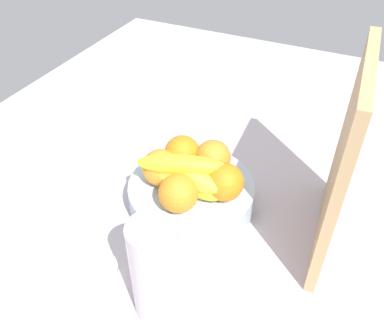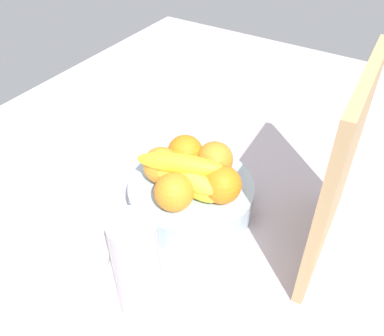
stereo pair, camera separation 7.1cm
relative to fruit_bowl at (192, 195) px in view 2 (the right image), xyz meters
The scene contains 11 objects.
ground_plane 5.22cm from the fruit_bowl, 82.94° to the left, with size 180.00×140.00×3.00cm, color #B9ACB6.
fruit_bowl is the anchor object (origin of this frame).
orange_front_left 8.86cm from the fruit_bowl, 153.20° to the left, with size 7.35×7.35×7.35cm, color orange.
orange_front_right 8.80cm from the fruit_bowl, 133.56° to the right, with size 7.35×7.35×7.35cm, color orange.
orange_center 9.20cm from the fruit_bowl, 69.84° to the right, with size 7.35×7.35×7.35cm, color orange.
orange_back_left 9.95cm from the fruit_bowl, ahead, with size 7.35×7.35×7.35cm, color orange.
orange_back_right 9.90cm from the fruit_bowl, 83.40° to the left, with size 7.35×7.35×7.35cm, color orange.
banana_bunch 7.92cm from the fruit_bowl, ahead, with size 9.43×18.74×8.40cm.
cutting_board 30.08cm from the fruit_bowl, 98.33° to the left, with size 28.00×1.80×36.00cm, color tan.
thermos_tumbler 24.89cm from the fruit_bowl, 11.46° to the left, with size 7.26×7.26×19.15cm, color #BEB8BE.
jar_lid 23.31cm from the fruit_bowl, 19.18° to the right, with size 6.15×6.15×1.62cm, color silver.
Camera 2 is at (51.72, 30.06, 61.27)cm, focal length 38.55 mm.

